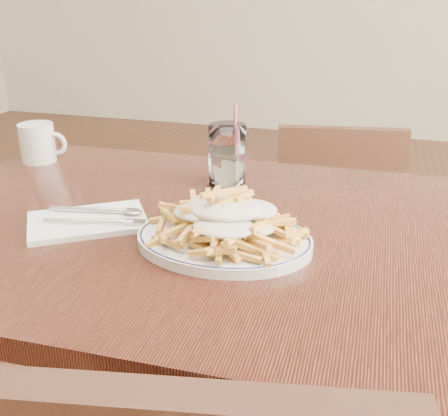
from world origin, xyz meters
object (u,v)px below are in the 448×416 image
(loaded_fries, at_px, (224,214))
(water_glass, at_px, (227,158))
(fries_plate, at_px, (224,240))
(chair_far, at_px, (333,225))
(table, at_px, (210,263))
(coffee_mug, at_px, (38,143))

(loaded_fries, bearing_deg, water_glass, 104.13)
(fries_plate, relative_size, loaded_fries, 1.41)
(chair_far, relative_size, loaded_fries, 3.16)
(table, relative_size, coffee_mug, 10.05)
(chair_far, relative_size, water_glass, 4.36)
(table, relative_size, water_glass, 6.69)
(chair_far, height_order, loaded_fries, loaded_fries)
(chair_far, bearing_deg, water_glass, -111.74)
(chair_far, distance_m, fries_plate, 0.88)
(table, relative_size, loaded_fries, 4.84)
(table, bearing_deg, coffee_mug, 153.62)
(chair_far, xyz_separation_m, water_glass, (-0.21, -0.52, 0.36))
(table, bearing_deg, water_glass, 96.98)
(table, distance_m, fries_plate, 0.12)
(coffee_mug, bearing_deg, fries_plate, -30.24)
(chair_far, height_order, fries_plate, chair_far)
(loaded_fries, xyz_separation_m, water_glass, (-0.08, 0.30, -0.00))
(table, relative_size, chair_far, 1.53)
(table, height_order, fries_plate, fries_plate)
(water_glass, xyz_separation_m, coffee_mug, (-0.49, 0.03, -0.01))
(water_glass, bearing_deg, chair_far, 68.26)
(coffee_mug, bearing_deg, water_glass, -3.38)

